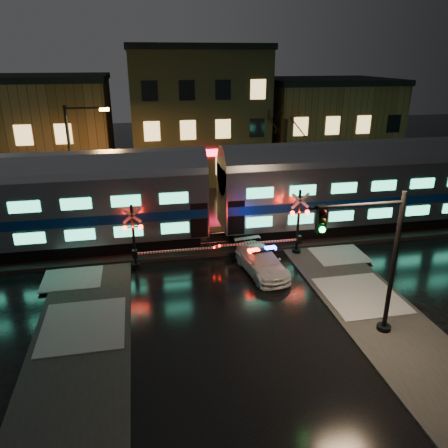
{
  "coord_description": "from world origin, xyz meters",
  "views": [
    {
      "loc": [
        -3.66,
        -19.91,
        11.02
      ],
      "look_at": [
        0.8,
        2.5,
        2.2
      ],
      "focal_mm": 35.0,
      "sensor_mm": 36.0,
      "label": 1
    }
  ],
  "objects_px": {
    "crossing_signal_right": "(292,229)",
    "streetlight": "(76,161)",
    "traffic_light": "(372,264)",
    "crossing_signal_left": "(141,243)",
    "police_car": "(262,262)"
  },
  "relations": [
    {
      "from": "crossing_signal_right",
      "to": "streetlight",
      "type": "height_order",
      "value": "streetlight"
    },
    {
      "from": "crossing_signal_left",
      "to": "traffic_light",
      "type": "height_order",
      "value": "traffic_light"
    },
    {
      "from": "police_car",
      "to": "traffic_light",
      "type": "xyz_separation_m",
      "value": [
        2.63,
        -6.34,
        2.68
      ]
    },
    {
      "from": "traffic_light",
      "to": "streetlight",
      "type": "relative_size",
      "value": 0.76
    },
    {
      "from": "crossing_signal_right",
      "to": "crossing_signal_left",
      "type": "bearing_deg",
      "value": -179.95
    },
    {
      "from": "crossing_signal_right",
      "to": "streetlight",
      "type": "bearing_deg",
      "value": 151.67
    },
    {
      "from": "traffic_light",
      "to": "police_car",
      "type": "bearing_deg",
      "value": 122.21
    },
    {
      "from": "police_car",
      "to": "crossing_signal_right",
      "type": "relative_size",
      "value": 0.83
    },
    {
      "from": "police_car",
      "to": "traffic_light",
      "type": "height_order",
      "value": "traffic_light"
    },
    {
      "from": "police_car",
      "to": "crossing_signal_left",
      "type": "height_order",
      "value": "crossing_signal_left"
    },
    {
      "from": "police_car",
      "to": "streetlight",
      "type": "height_order",
      "value": "streetlight"
    },
    {
      "from": "traffic_light",
      "to": "crossing_signal_left",
      "type": "bearing_deg",
      "value": 147.42
    },
    {
      "from": "streetlight",
      "to": "traffic_light",
      "type": "bearing_deg",
      "value": -49.38
    },
    {
      "from": "crossing_signal_right",
      "to": "streetlight",
      "type": "xyz_separation_m",
      "value": [
        -12.42,
        6.7,
        3.1
      ]
    },
    {
      "from": "crossing_signal_left",
      "to": "streetlight",
      "type": "distance_m",
      "value": 8.34
    }
  ]
}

